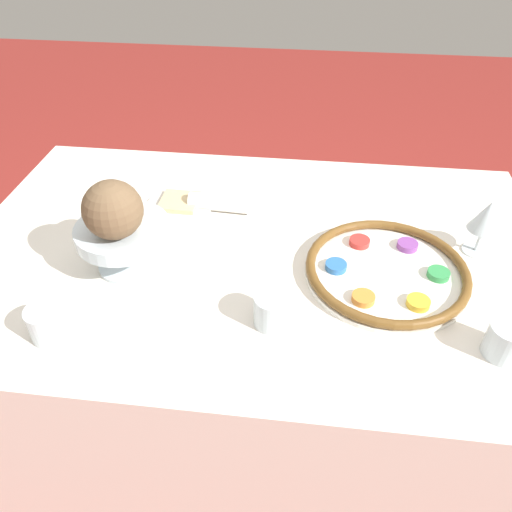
{
  "coord_description": "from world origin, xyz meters",
  "views": [
    {
      "loc": [
        -0.11,
        0.87,
        1.45
      ],
      "look_at": [
        -0.01,
        0.07,
        0.79
      ],
      "focal_mm": 35.0,
      "sensor_mm": 36.0,
      "label": 1
    }
  ],
  "objects_px": {
    "orange_fruit": "(122,202)",
    "cup_far": "(506,341)",
    "fruit_stand": "(124,236)",
    "coconut": "(113,210)",
    "bread_plate": "(180,204)",
    "seder_plate": "(387,271)",
    "napkin_roll": "(219,203)",
    "cup_mid": "(272,310)",
    "wine_glass": "(487,217)",
    "cup_near": "(48,323)"
  },
  "relations": [
    {
      "from": "wine_glass",
      "to": "cup_near",
      "type": "distance_m",
      "value": 0.9
    },
    {
      "from": "bread_plate",
      "to": "wine_glass",
      "type": "bearing_deg",
      "value": 172.05
    },
    {
      "from": "seder_plate",
      "to": "napkin_roll",
      "type": "relative_size",
      "value": 2.21
    },
    {
      "from": "orange_fruit",
      "to": "cup_mid",
      "type": "bearing_deg",
      "value": 153.86
    },
    {
      "from": "cup_mid",
      "to": "cup_far",
      "type": "bearing_deg",
      "value": 176.39
    },
    {
      "from": "fruit_stand",
      "to": "cup_far",
      "type": "xyz_separation_m",
      "value": [
        -0.73,
        0.16,
        -0.05
      ]
    },
    {
      "from": "orange_fruit",
      "to": "bread_plate",
      "type": "distance_m",
      "value": 0.25
    },
    {
      "from": "cup_mid",
      "to": "wine_glass",
      "type": "bearing_deg",
      "value": -147.92
    },
    {
      "from": "seder_plate",
      "to": "orange_fruit",
      "type": "distance_m",
      "value": 0.56
    },
    {
      "from": "cup_mid",
      "to": "cup_far",
      "type": "height_order",
      "value": "same"
    },
    {
      "from": "cup_mid",
      "to": "bread_plate",
      "type": "bearing_deg",
      "value": -53.87
    },
    {
      "from": "wine_glass",
      "to": "coconut",
      "type": "distance_m",
      "value": 0.77
    },
    {
      "from": "napkin_roll",
      "to": "cup_far",
      "type": "relative_size",
      "value": 2.17
    },
    {
      "from": "fruit_stand",
      "to": "coconut",
      "type": "height_order",
      "value": "coconut"
    },
    {
      "from": "seder_plate",
      "to": "wine_glass",
      "type": "distance_m",
      "value": 0.25
    },
    {
      "from": "fruit_stand",
      "to": "seder_plate",
      "type": "bearing_deg",
      "value": -176.87
    },
    {
      "from": "seder_plate",
      "to": "wine_glass",
      "type": "bearing_deg",
      "value": -151.93
    },
    {
      "from": "coconut",
      "to": "napkin_roll",
      "type": "xyz_separation_m",
      "value": [
        -0.15,
        -0.26,
        -0.14
      ]
    },
    {
      "from": "orange_fruit",
      "to": "bread_plate",
      "type": "xyz_separation_m",
      "value": [
        -0.06,
        -0.21,
        -0.14
      ]
    },
    {
      "from": "wine_glass",
      "to": "orange_fruit",
      "type": "height_order",
      "value": "orange_fruit"
    },
    {
      "from": "bread_plate",
      "to": "cup_far",
      "type": "relative_size",
      "value": 2.34
    },
    {
      "from": "cup_near",
      "to": "bread_plate",
      "type": "bearing_deg",
      "value": -106.3
    },
    {
      "from": "seder_plate",
      "to": "cup_mid",
      "type": "height_order",
      "value": "cup_mid"
    },
    {
      "from": "fruit_stand",
      "to": "napkin_roll",
      "type": "height_order",
      "value": "fruit_stand"
    },
    {
      "from": "napkin_roll",
      "to": "cup_near",
      "type": "height_order",
      "value": "cup_near"
    },
    {
      "from": "coconut",
      "to": "cup_far",
      "type": "xyz_separation_m",
      "value": [
        -0.73,
        0.13,
        -0.13
      ]
    },
    {
      "from": "fruit_stand",
      "to": "cup_near",
      "type": "xyz_separation_m",
      "value": [
        0.08,
        0.21,
        -0.05
      ]
    },
    {
      "from": "bread_plate",
      "to": "coconut",
      "type": "bearing_deg",
      "value": 79.35
    },
    {
      "from": "fruit_stand",
      "to": "napkin_roll",
      "type": "bearing_deg",
      "value": -123.4
    },
    {
      "from": "seder_plate",
      "to": "cup_far",
      "type": "height_order",
      "value": "cup_far"
    },
    {
      "from": "fruit_stand",
      "to": "coconut",
      "type": "xyz_separation_m",
      "value": [
        -0.0,
        0.03,
        0.08
      ]
    },
    {
      "from": "wine_glass",
      "to": "fruit_stand",
      "type": "distance_m",
      "value": 0.76
    },
    {
      "from": "coconut",
      "to": "bread_plate",
      "type": "height_order",
      "value": "coconut"
    },
    {
      "from": "wine_glass",
      "to": "bread_plate",
      "type": "bearing_deg",
      "value": -7.95
    },
    {
      "from": "orange_fruit",
      "to": "cup_near",
      "type": "distance_m",
      "value": 0.27
    },
    {
      "from": "fruit_stand",
      "to": "coconut",
      "type": "bearing_deg",
      "value": 95.01
    },
    {
      "from": "wine_glass",
      "to": "bread_plate",
      "type": "distance_m",
      "value": 0.71
    },
    {
      "from": "cup_near",
      "to": "cup_far",
      "type": "bearing_deg",
      "value": -176.08
    },
    {
      "from": "seder_plate",
      "to": "fruit_stand",
      "type": "height_order",
      "value": "fruit_stand"
    },
    {
      "from": "napkin_roll",
      "to": "cup_mid",
      "type": "xyz_separation_m",
      "value": [
        -0.17,
        0.36,
        0.01
      ]
    },
    {
      "from": "fruit_stand",
      "to": "cup_near",
      "type": "distance_m",
      "value": 0.23
    },
    {
      "from": "bread_plate",
      "to": "cup_far",
      "type": "bearing_deg",
      "value": 149.92
    },
    {
      "from": "bread_plate",
      "to": "cup_near",
      "type": "distance_m",
      "value": 0.47
    },
    {
      "from": "cup_mid",
      "to": "napkin_roll",
      "type": "bearing_deg",
      "value": -65.49
    },
    {
      "from": "orange_fruit",
      "to": "cup_mid",
      "type": "xyz_separation_m",
      "value": [
        -0.32,
        0.16,
        -0.11
      ]
    },
    {
      "from": "seder_plate",
      "to": "orange_fruit",
      "type": "bearing_deg",
      "value": 0.11
    },
    {
      "from": "orange_fruit",
      "to": "cup_far",
      "type": "xyz_separation_m",
      "value": [
        -0.73,
        0.18,
        -0.11
      ]
    },
    {
      "from": "seder_plate",
      "to": "bread_plate",
      "type": "height_order",
      "value": "seder_plate"
    },
    {
      "from": "fruit_stand",
      "to": "napkin_roll",
      "type": "relative_size",
      "value": 1.27
    },
    {
      "from": "seder_plate",
      "to": "fruit_stand",
      "type": "distance_m",
      "value": 0.55
    }
  ]
}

